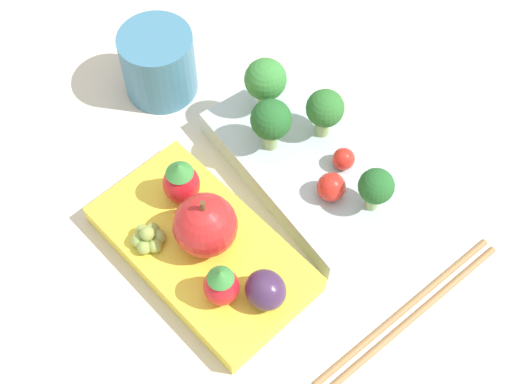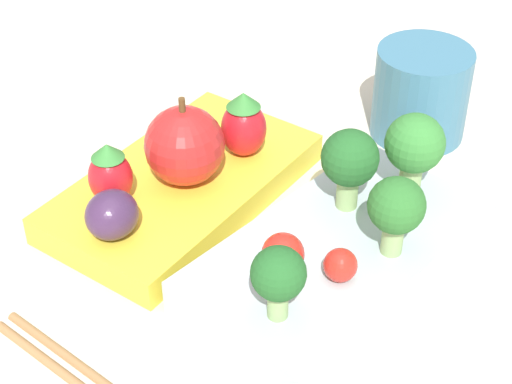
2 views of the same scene
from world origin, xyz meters
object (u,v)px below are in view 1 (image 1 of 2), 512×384
at_px(apple, 205,225).
at_px(chopsticks_pair, 409,312).
at_px(bento_box_savoury, 306,165).
at_px(strawberry_1, 181,182).
at_px(broccoli_floret_0, 271,121).
at_px(broccoli_floret_3, 265,81).
at_px(broccoli_floret_2, 376,187).
at_px(grape_cluster, 148,238).
at_px(strawberry_0, 221,285).
at_px(cherry_tomato_1, 344,159).
at_px(bento_box_fruit, 202,249).
at_px(broccoli_floret_1, 325,110).
at_px(plum, 266,290).
at_px(drinking_cup, 158,63).
at_px(cherry_tomato_0, 331,187).

height_order(apple, chopsticks_pair, apple).
xyz_separation_m(bento_box_savoury, strawberry_1, (-0.04, -0.11, 0.03)).
distance_m(broccoli_floret_0, broccoli_floret_3, 0.05).
height_order(broccoli_floret_0, broccoli_floret_2, broccoli_floret_0).
bearing_deg(grape_cluster, strawberry_0, 11.33).
distance_m(cherry_tomato_1, strawberry_1, 0.15).
xyz_separation_m(broccoli_floret_0, apple, (0.04, -0.11, -0.01)).
xyz_separation_m(bento_box_fruit, strawberry_0, (0.05, -0.02, 0.03)).
xyz_separation_m(bento_box_fruit, broccoli_floret_3, (-0.08, 0.14, 0.05)).
bearing_deg(broccoli_floret_1, plum, -58.89).
bearing_deg(bento_box_savoury, strawberry_1, -111.58).
height_order(broccoli_floret_2, apple, apple).
bearing_deg(broccoli_floret_2, broccoli_floret_1, 165.53).
bearing_deg(bento_box_savoury, apple, -87.62).
bearing_deg(grape_cluster, chopsticks_pair, 34.77).
bearing_deg(strawberry_1, strawberry_0, -19.55).
xyz_separation_m(strawberry_1, chopsticks_pair, (0.21, 0.08, -0.04)).
distance_m(cherry_tomato_1, apple, 0.15).
relative_size(broccoli_floret_1, chopsticks_pair, 0.26).
bearing_deg(broccoli_floret_2, apple, -117.88).
distance_m(bento_box_savoury, chopsticks_pair, 0.17).
relative_size(broccoli_floret_1, grape_cluster, 1.75).
xyz_separation_m(strawberry_1, plum, (0.13, -0.01, -0.01)).
bearing_deg(plum, bento_box_fruit, -173.41).
relative_size(bento_box_fruit, broccoli_floret_2, 4.22).
bearing_deg(broccoli_floret_2, grape_cluster, -120.72).
relative_size(strawberry_1, grape_cluster, 1.64).
bearing_deg(broccoli_floret_0, plum, -42.86).
bearing_deg(strawberry_0, drinking_cup, 155.15).
bearing_deg(cherry_tomato_1, broccoli_floret_2, -12.79).
height_order(bento_box_fruit, grape_cluster, grape_cluster).
relative_size(broccoli_floret_3, cherry_tomato_0, 2.32).
bearing_deg(broccoli_floret_3, broccoli_floret_1, 20.01).
distance_m(bento_box_savoury, apple, 0.13).
distance_m(broccoli_floret_2, cherry_tomato_0, 0.04).
distance_m(broccoli_floret_0, cherry_tomato_1, 0.08).
height_order(cherry_tomato_1, strawberry_1, strawberry_1).
bearing_deg(bento_box_fruit, cherry_tomato_1, 80.90).
bearing_deg(apple, cherry_tomato_1, 81.12).
xyz_separation_m(strawberry_0, grape_cluster, (-0.08, -0.02, -0.01)).
distance_m(broccoli_floret_1, grape_cluster, 0.20).
bearing_deg(broccoli_floret_2, drinking_cup, -168.98).
relative_size(broccoli_floret_1, drinking_cup, 0.73).
relative_size(bento_box_fruit, plum, 5.70).
relative_size(cherry_tomato_0, cherry_tomato_1, 1.26).
distance_m(plum, drinking_cup, 0.27).
xyz_separation_m(bento_box_savoury, drinking_cup, (-0.18, -0.04, 0.02)).
bearing_deg(broccoli_floret_2, cherry_tomato_0, -147.77).
xyz_separation_m(plum, drinking_cup, (-0.26, 0.08, -0.00)).
bearing_deg(grape_cluster, plum, 21.86).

